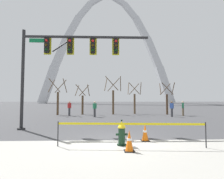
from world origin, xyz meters
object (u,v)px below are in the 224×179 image
Objects in this scene: fire_hydrant at (122,133)px; traffic_cone_mid_sidewalk at (145,133)px; pedestrian_walking_right at (183,108)px; traffic_signal_gantry at (63,56)px; pedestrian_standing_center at (69,108)px; pedestrian_walking_left at (95,109)px; traffic_cone_by_hydrant at (129,141)px; monument_arch at (107,54)px; pedestrian_near_trees at (172,109)px.

fire_hydrant is 1.36× the size of traffic_cone_mid_sidewalk.
pedestrian_walking_right is at bearing 59.44° from traffic_cone_mid_sidewalk.
pedestrian_standing_center is at bearing 99.03° from traffic_signal_gantry.
traffic_signal_gantry is 4.92× the size of pedestrian_standing_center.
traffic_signal_gantry is at bearing -101.45° from pedestrian_walking_left.
monument_arch is (-0.46, 71.10, 21.42)m from traffic_cone_by_hydrant.
pedestrian_standing_center is at bearing 177.59° from pedestrian_walking_right.
traffic_signal_gantry reaches higher than traffic_cone_by_hydrant.
fire_hydrant is at bearing -49.11° from traffic_signal_gantry.
fire_hydrant is 6.33m from traffic_signal_gantry.
pedestrian_near_trees is at bearing 37.66° from traffic_signal_gantry.
monument_arch reaches higher than traffic_cone_mid_sidewalk.
pedestrian_standing_center reaches higher than fire_hydrant.
traffic_cone_by_hydrant is 74.26m from monument_arch.
fire_hydrant is 14.07m from pedestrian_walking_right.
traffic_cone_mid_sidewalk is 0.46× the size of pedestrian_near_trees.
traffic_signal_gantry reaches higher than pedestrian_walking_left.
fire_hydrant is 0.83m from traffic_cone_by_hydrant.
fire_hydrant is at bearing -89.78° from monument_arch.
monument_arch is at bearing 88.54° from pedestrian_walking_left.
traffic_signal_gantry is at bearing -142.34° from pedestrian_near_trees.
pedestrian_walking_right is (7.64, 11.81, 0.35)m from fire_hydrant.
pedestrian_near_trees is (5.03, 10.27, 0.46)m from traffic_cone_mid_sidewalk.
traffic_signal_gantry is 8.19m from pedestrian_walking_left.
pedestrian_walking_right is at bearing 5.16° from pedestrian_walking_left.
pedestrian_walking_right is at bearing 59.46° from traffic_cone_by_hydrant.
pedestrian_standing_center is (-4.34, -57.97, -20.96)m from monument_arch.
traffic_cone_mid_sidewalk is (1.06, 0.69, -0.11)m from fire_hydrant.
fire_hydrant is at bearing 103.35° from traffic_cone_by_hydrant.
monument_arch reaches higher than pedestrian_standing_center.
traffic_signal_gantry reaches higher than pedestrian_near_trees.
pedestrian_walking_left is (-1.78, 10.96, 0.35)m from fire_hydrant.
traffic_cone_by_hydrant is at bearing -89.63° from monument_arch.
pedestrian_near_trees is (6.10, 10.96, 0.35)m from fire_hydrant.
pedestrian_near_trees is (9.34, 7.21, -3.59)m from traffic_signal_gantry.
monument_arch is at bearing 91.10° from traffic_cone_mid_sidewalk.
traffic_cone_mid_sidewalk is (0.87, 1.49, 0.00)m from traffic_cone_by_hydrant.
traffic_cone_by_hydrant is at bearing -80.48° from pedestrian_walking_left.
pedestrian_walking_right reaches higher than fire_hydrant.
traffic_cone_mid_sidewalk is 0.01× the size of monument_arch.
pedestrian_standing_center and pedestrian_walking_right have the same top height.
monument_arch is 37.51× the size of pedestrian_standing_center.
fire_hydrant is 0.62× the size of pedestrian_walking_left.
pedestrian_near_trees is at bearing -7.32° from pedestrian_standing_center.
pedestrian_near_trees is at bearing 63.34° from traffic_cone_by_hydrant.
monument_arch reaches higher than pedestrian_walking_left.
monument_arch reaches higher than pedestrian_near_trees.
pedestrian_standing_center is (-5.67, 11.64, 0.46)m from traffic_cone_mid_sidewalk.
pedestrian_near_trees is at bearing -83.88° from monument_arch.
pedestrian_near_trees is (6.36, -59.34, -20.96)m from monument_arch.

